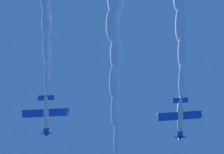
% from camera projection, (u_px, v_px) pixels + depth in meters
% --- Properties ---
extents(airplane_left_wingman, '(8.83, 8.10, 3.09)m').
position_uv_depth(airplane_left_wingman, '(46.00, 115.00, 83.84)').
color(airplane_left_wingman, silver).
extents(airplane_right_wingman, '(8.72, 8.11, 3.07)m').
position_uv_depth(airplane_right_wingman, '(180.00, 118.00, 81.86)').
color(airplane_right_wingman, silver).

